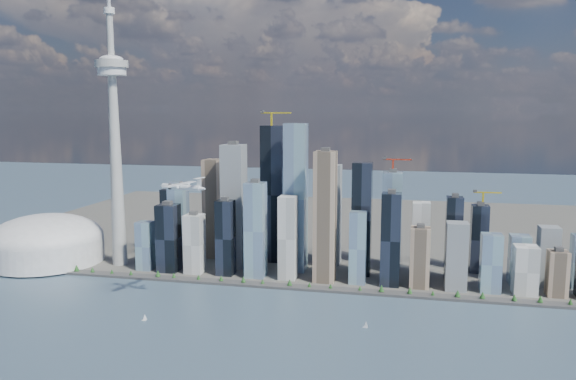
% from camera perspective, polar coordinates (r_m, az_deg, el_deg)
% --- Properties ---
extents(ground, '(4000.00, 4000.00, 0.00)m').
position_cam_1_polar(ground, '(675.69, -6.54, -16.21)').
color(ground, '#365260').
rests_on(ground, ground).
extents(seawall, '(1100.00, 22.00, 4.00)m').
position_cam_1_polar(seawall, '(899.26, -1.36, -9.71)').
color(seawall, '#383838').
rests_on(seawall, ground).
extents(land, '(1400.00, 900.00, 3.00)m').
position_cam_1_polar(land, '(1326.56, 3.22, -3.85)').
color(land, '#4C4C47').
rests_on(land, ground).
extents(shoreline_trees, '(960.53, 7.20, 8.80)m').
position_cam_1_polar(shoreline_trees, '(897.20, -1.36, -9.30)').
color(shoreline_trees, '#3F2D1E').
rests_on(shoreline_trees, seawall).
extents(skyscraper_cluster, '(736.00, 142.00, 273.10)m').
position_cam_1_polar(skyscraper_cluster, '(949.20, 3.37, -3.57)').
color(skyscraper_cluster, black).
rests_on(skyscraper_cluster, land).
extents(needle_tower, '(56.00, 56.00, 550.50)m').
position_cam_1_polar(needle_tower, '(1023.75, -17.21, 5.45)').
color(needle_tower, '#AFAEA9').
rests_on(needle_tower, land).
extents(dome_stadium, '(200.00, 200.00, 86.00)m').
position_cam_1_polar(dome_stadium, '(1116.20, -23.33, -4.84)').
color(dome_stadium, silver).
rests_on(dome_stadium, land).
extents(airplane, '(72.73, 64.74, 17.86)m').
position_cam_1_polar(airplane, '(765.57, -10.71, 0.35)').
color(airplane, white).
rests_on(airplane, ground).
extents(sailboat_west, '(6.74, 3.91, 9.55)m').
position_cam_1_polar(sailboat_west, '(789.29, -14.37, -12.50)').
color(sailboat_west, white).
rests_on(sailboat_west, ground).
extents(sailboat_east, '(7.31, 2.89, 10.08)m').
position_cam_1_polar(sailboat_east, '(748.48, 7.89, -13.47)').
color(sailboat_east, white).
rests_on(sailboat_east, ground).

